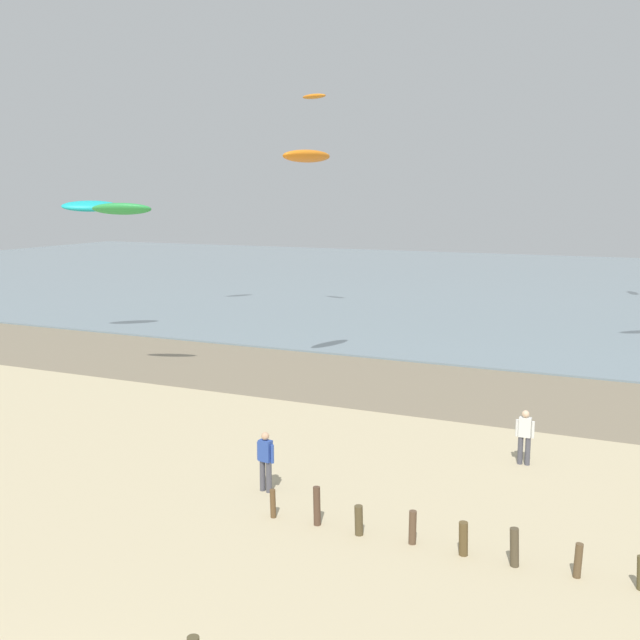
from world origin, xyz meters
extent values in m
cube|color=#84755B|center=(0.00, 24.09, 0.00)|extent=(120.00, 8.78, 0.01)
cube|color=gray|center=(0.00, 63.48, 0.05)|extent=(160.00, 70.00, 0.10)
cylinder|color=brown|center=(-0.56, 9.74, 0.37)|extent=(0.18, 0.18, 0.75)
cylinder|color=brown|center=(0.65, 9.80, 0.49)|extent=(0.21, 0.20, 0.99)
cylinder|color=brown|center=(1.82, 9.68, 0.38)|extent=(0.21, 0.24, 0.77)
cylinder|color=brown|center=(3.14, 9.78, 0.41)|extent=(0.18, 0.18, 0.82)
cylinder|color=brown|center=(4.37, 9.70, 0.40)|extent=(0.22, 0.24, 0.81)
cylinder|color=brown|center=(5.53, 9.67, 0.44)|extent=(0.24, 0.20, 0.89)
cylinder|color=brown|center=(6.87, 9.73, 0.39)|extent=(0.19, 0.17, 0.78)
cylinder|color=#4C4C56|center=(4.75, 16.28, 0.44)|extent=(0.16, 0.16, 0.88)
cylinder|color=#4C4C56|center=(4.53, 16.28, 0.44)|extent=(0.16, 0.16, 0.88)
cube|color=white|center=(4.64, 16.28, 1.18)|extent=(0.36, 0.22, 0.60)
sphere|color=beige|center=(4.64, 16.28, 1.60)|extent=(0.22, 0.22, 0.22)
cylinder|color=white|center=(4.88, 16.28, 1.13)|extent=(0.09, 0.09, 0.52)
cylinder|color=white|center=(4.40, 16.28, 1.13)|extent=(0.09, 0.09, 0.52)
cylinder|color=#4C4C56|center=(-1.64, 11.18, 0.44)|extent=(0.16, 0.16, 0.88)
cylinder|color=#4C4C56|center=(-1.43, 11.14, 0.44)|extent=(0.16, 0.16, 0.88)
cube|color=#2D4CA5|center=(-1.53, 11.16, 1.18)|extent=(0.39, 0.28, 0.60)
sphere|color=tan|center=(-1.53, 11.16, 1.60)|extent=(0.22, 0.22, 0.22)
cylinder|color=#2D4CA5|center=(-1.77, 11.20, 1.13)|extent=(0.09, 0.09, 0.52)
cylinder|color=#2D4CA5|center=(-1.30, 11.12, 1.13)|extent=(0.09, 0.09, 0.52)
ellipsoid|color=green|center=(-13.07, 19.73, 7.55)|extent=(2.77, 1.72, 0.72)
ellipsoid|color=#19B2B7|center=(-20.97, 26.81, 7.52)|extent=(3.07, 2.80, 0.86)
ellipsoid|color=orange|center=(-12.60, 38.32, 14.28)|extent=(1.95, 1.08, 0.34)
ellipsoid|color=orange|center=(-6.27, 23.88, 9.80)|extent=(1.80, 3.14, 0.73)
camera|label=1|loc=(8.03, -6.30, 8.16)|focal=42.22mm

